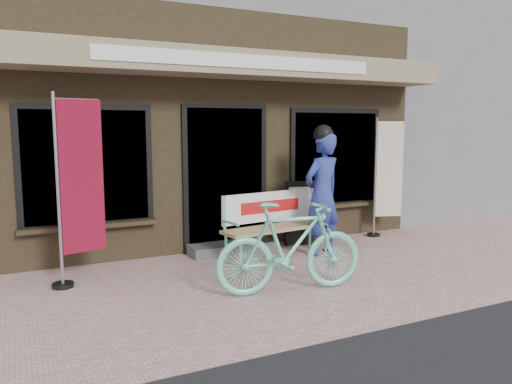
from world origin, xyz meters
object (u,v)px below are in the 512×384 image
bench (274,219)px  menu_stand (301,212)px  person (322,191)px  nobori_cream (387,176)px  nobori_red (78,187)px  bicycle (291,247)px

bench → menu_stand: bearing=22.1°
bench → person: size_ratio=0.92×
person → nobori_cream: size_ratio=0.94×
person → nobori_red: size_ratio=0.84×
bicycle → bench: bearing=-13.0°
nobori_cream → menu_stand: bearing=-164.5°
bench → person: (0.66, -0.24, 0.39)m
bicycle → menu_stand: 2.31m
nobori_red → nobori_cream: nobori_red is taller
person → nobori_cream: 1.76m
nobori_red → menu_stand: size_ratio=2.23×
bench → bicycle: size_ratio=1.01×
nobori_red → menu_stand: nobori_red is taller
bicycle → nobori_cream: nobori_cream is taller
person → menu_stand: 0.76m
menu_stand → bicycle: bearing=-112.3°
menu_stand → nobori_red: bearing=-159.0°
bicycle → person: bearing=-36.1°
bicycle → menu_stand: bicycle is taller
person → nobori_cream: nobori_cream is taller
person → menu_stand: bearing=72.7°
person → bicycle: (-1.26, -1.27, -0.41)m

